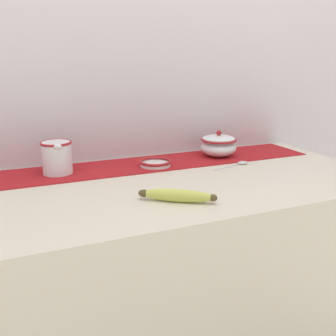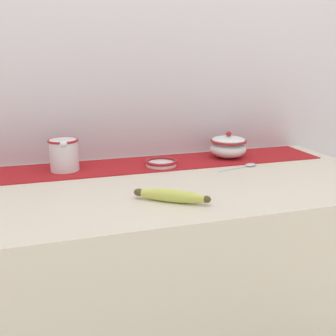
{
  "view_description": "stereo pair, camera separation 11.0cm",
  "coord_description": "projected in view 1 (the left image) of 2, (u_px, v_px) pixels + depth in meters",
  "views": [
    {
      "loc": [
        -0.4,
        -1.01,
        1.24
      ],
      "look_at": [
        0.01,
        -0.03,
        0.94
      ],
      "focal_mm": 40.0,
      "sensor_mm": 36.0,
      "label": 1
    },
    {
      "loc": [
        -0.3,
        -1.04,
        1.24
      ],
      "look_at": [
        0.01,
        -0.03,
        0.94
      ],
      "focal_mm": 40.0,
      "sensor_mm": 36.0,
      "label": 2
    }
  ],
  "objects": [
    {
      "name": "sugar_bowl",
      "position": [
        218.0,
        145.0,
        1.42
      ],
      "size": [
        0.14,
        0.14,
        0.1
      ],
      "color": "white",
      "rests_on": "countertop"
    },
    {
      "name": "spoon",
      "position": [
        241.0,
        163.0,
        1.33
      ],
      "size": [
        0.16,
        0.06,
        0.01
      ],
      "rotation": [
        0.0,
        0.0,
        0.26
      ],
      "color": "silver",
      "rests_on": "countertop"
    },
    {
      "name": "table_runner",
      "position": [
        140.0,
        165.0,
        1.32
      ],
      "size": [
        1.3,
        0.21,
        0.0
      ],
      "primitive_type": "cube",
      "color": "#A8191E",
      "rests_on": "countertop"
    },
    {
      "name": "small_dish",
      "position": [
        155.0,
        163.0,
        1.3
      ],
      "size": [
        0.11,
        0.11,
        0.02
      ],
      "color": "white",
      "rests_on": "countertop"
    },
    {
      "name": "back_wall",
      "position": [
        126.0,
        74.0,
        1.35
      ],
      "size": [
        2.21,
        0.04,
        2.4
      ],
      "primitive_type": "cube",
      "color": "silver",
      "rests_on": "ground_plane"
    },
    {
      "name": "banana",
      "position": [
        177.0,
        195.0,
        0.97
      ],
      "size": [
        0.19,
        0.14,
        0.03
      ],
      "rotation": [
        0.0,
        0.0,
        -0.59
      ],
      "color": "#CCD156",
      "rests_on": "countertop"
    },
    {
      "name": "countertop",
      "position": [
        162.0,
        308.0,
        1.26
      ],
      "size": [
        1.41,
        0.64,
        0.89
      ],
      "primitive_type": "cube",
      "color": "beige",
      "rests_on": "ground_plane"
    },
    {
      "name": "cream_pitcher",
      "position": [
        57.0,
        156.0,
        1.2
      ],
      "size": [
        0.1,
        0.12,
        0.11
      ],
      "color": "white",
      "rests_on": "countertop"
    }
  ]
}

